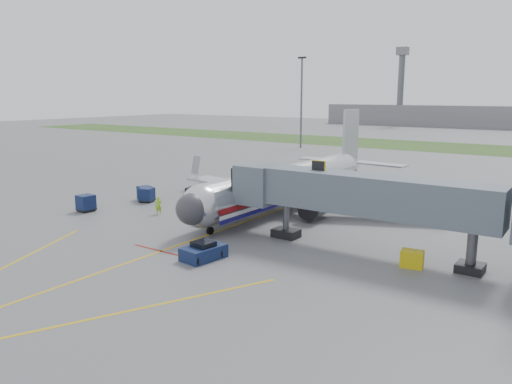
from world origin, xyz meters
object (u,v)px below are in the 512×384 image
Objects in this scene: airliner at (289,183)px; baggage_tug at (192,194)px; belt_loader at (208,217)px; pushback_tug at (204,252)px; ramp_worker at (159,205)px.

airliner is 15.04× the size of baggage_tug.
baggage_tug is 0.57× the size of belt_loader.
belt_loader is (-3.07, -9.98, -2.16)m from airliner.
pushback_tug is at bearing -45.44° from baggage_tug.
pushback_tug is 15.51m from ramp_worker.
belt_loader reaches higher than ramp_worker.
ramp_worker is (1.93, -7.14, 0.25)m from baggage_tug.
pushback_tug is (4.00, -18.75, -2.08)m from airliner.
belt_loader is 2.29× the size of ramp_worker.
belt_loader is at bearing -25.04° from ramp_worker.
belt_loader is at bearing -39.25° from baggage_tug.
ramp_worker reaches higher than baggage_tug.
ramp_worker is at bearing -174.52° from belt_loader.
airliner is at bearing 72.88° from belt_loader.
belt_loader reaches higher than baggage_tug.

